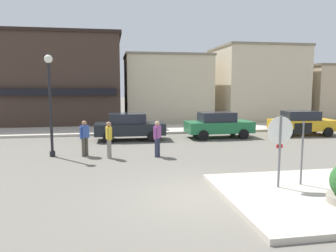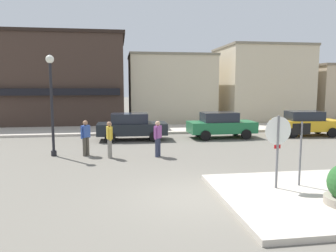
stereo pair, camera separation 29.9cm
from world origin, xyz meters
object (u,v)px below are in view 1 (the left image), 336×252
Objects in this scene: pedestrian_crossing_far at (109,139)px; lamp_post at (50,90)px; stop_sign at (280,142)px; one_way_sign at (302,147)px; parked_car_third at (302,123)px; pedestrian_crossing_near at (157,138)px; parked_car_nearest at (129,126)px; parked_car_second at (218,124)px; pedestrian_kerb_side at (85,137)px.

lamp_post is at bearing 162.52° from pedestrian_crossing_far.
stop_sign is 0.85m from one_way_sign.
stop_sign is 12.42m from parked_car_third.
lamp_post is at bearing 169.55° from pedestrian_crossing_near.
lamp_post reaches higher than parked_car_nearest.
parked_car_second is 2.51× the size of pedestrian_crossing_far.
one_way_sign reaches higher than pedestrian_crossing_near.
pedestrian_crossing_near is at bearing -10.45° from lamp_post.
one_way_sign is 11.85m from parked_car_third.
stop_sign is at bearing -170.74° from one_way_sign.
parked_car_nearest is at bearing 101.82° from pedestrian_crossing_near.
lamp_post is 3.37m from pedestrian_crossing_far.
one_way_sign is at bearing -42.77° from pedestrian_crossing_far.
parked_car_second is at bearing -0.38° from parked_car_nearest.
stop_sign is at bearing -98.51° from parked_car_second.
pedestrian_crossing_near is at bearing -78.18° from parked_car_nearest.
stop_sign is 0.57× the size of parked_car_second.
one_way_sign reaches higher than parked_car_second.
pedestrian_crossing_far is 1.00× the size of pedestrian_kerb_side.
stop_sign reaches higher than pedestrian_kerb_side.
pedestrian_crossing_far reaches higher than parked_car_nearest.
pedestrian_kerb_side reaches higher than parked_car_second.
parked_car_third is (10.96, 0.02, 0.00)m from parked_car_nearest.
parked_car_second is 7.98m from pedestrian_crossing_far.
pedestrian_kerb_side is (-1.08, 0.61, 0.00)m from pedestrian_crossing_far.
pedestrian_crossing_far reaches higher than parked_car_second.
parked_car_second is 2.51× the size of pedestrian_crossing_near.
pedestrian_crossing_near is at bearing -1.68° from pedestrian_crossing_far.
parked_car_nearest is 2.50× the size of pedestrian_crossing_near.
pedestrian_kerb_side is at bearing 150.31° from pedestrian_crossing_far.
parked_car_third is (6.27, 10.04, -0.52)m from one_way_sign.
one_way_sign is 0.52× the size of parked_car_nearest.
parked_car_nearest is 0.98× the size of parked_car_third.
stop_sign reaches higher than pedestrian_crossing_near.
pedestrian_crossing_near is at bearing 117.88° from stop_sign.
parked_car_second is at bearing 85.99° from one_way_sign.
pedestrian_kerb_side is at bearing 134.78° from stop_sign.
pedestrian_crossing_near is (0.99, -4.71, 0.06)m from parked_car_nearest.
pedestrian_kerb_side reaches higher than parked_car_third.
lamp_post reaches higher than parked_car_third.
parked_car_second is at bearing 46.74° from pedestrian_crossing_near.
one_way_sign is 6.49m from pedestrian_crossing_near.
parked_car_nearest is at bearing 76.29° from pedestrian_crossing_far.
pedestrian_crossing_near is at bearing 124.81° from one_way_sign.
pedestrian_crossing_near is (4.64, -0.86, -2.09)m from lamp_post.
one_way_sign is (0.81, 0.13, -0.19)m from stop_sign.
one_way_sign reaches higher than pedestrian_kerb_side.
parked_car_nearest and parked_car_third have the same top height.
parked_car_third is 11.03m from pedestrian_crossing_near.
lamp_post is 5.16m from pedestrian_crossing_near.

